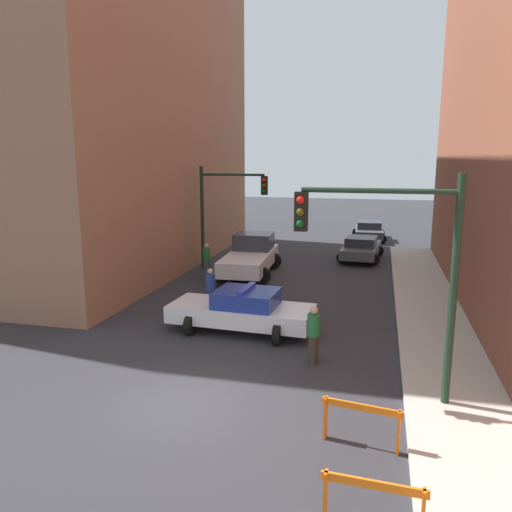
{
  "coord_description": "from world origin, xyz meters",
  "views": [
    {
      "loc": [
        4.24,
        -9.94,
        5.65
      ],
      "look_at": [
        -0.32,
        8.42,
        1.88
      ],
      "focal_mm": 35.0,
      "sensor_mm": 36.0,
      "label": 1
    }
  ],
  "objects_px": {
    "traffic_light_near": "(400,254)",
    "parked_car_near": "(361,248)",
    "barrier_front": "(373,497)",
    "white_truck": "(251,256)",
    "barrier_mid": "(361,417)",
    "traffic_light_far": "(223,203)",
    "parked_car_mid": "(369,230)",
    "pedestrian_corner": "(207,260)",
    "pedestrian_sidewalk": "(314,334)",
    "pedestrian_crossing": "(210,290)",
    "police_car": "(243,310)"
  },
  "relations": [
    {
      "from": "pedestrian_crossing",
      "to": "barrier_mid",
      "type": "xyz_separation_m",
      "value": [
        5.75,
        -7.56,
        -0.24
      ]
    },
    {
      "from": "police_car",
      "to": "barrier_front",
      "type": "xyz_separation_m",
      "value": [
        4.32,
        -8.22,
        -0.11
      ]
    },
    {
      "from": "pedestrian_crossing",
      "to": "pedestrian_sidewalk",
      "type": "xyz_separation_m",
      "value": [
        4.3,
        -3.78,
        0.0
      ]
    },
    {
      "from": "pedestrian_crossing",
      "to": "barrier_front",
      "type": "distance_m",
      "value": 11.6
    },
    {
      "from": "parked_car_mid",
      "to": "white_truck",
      "type": "bearing_deg",
      "value": -116.86
    },
    {
      "from": "traffic_light_near",
      "to": "parked_car_mid",
      "type": "distance_m",
      "value": 23.84
    },
    {
      "from": "barrier_front",
      "to": "police_car",
      "type": "bearing_deg",
      "value": 117.7
    },
    {
      "from": "barrier_mid",
      "to": "traffic_light_near",
      "type": "bearing_deg",
      "value": 72.79
    },
    {
      "from": "white_truck",
      "to": "barrier_front",
      "type": "xyz_separation_m",
      "value": [
        6.13,
        -16.22,
        -0.29
      ]
    },
    {
      "from": "barrier_front",
      "to": "parked_car_near",
      "type": "bearing_deg",
      "value": 92.75
    },
    {
      "from": "traffic_light_near",
      "to": "pedestrian_corner",
      "type": "distance_m",
      "value": 13.63
    },
    {
      "from": "pedestrian_sidewalk",
      "to": "parked_car_near",
      "type": "bearing_deg",
      "value": 132.99
    },
    {
      "from": "traffic_light_near",
      "to": "parked_car_near",
      "type": "distance_m",
      "value": 16.9
    },
    {
      "from": "white_truck",
      "to": "parked_car_near",
      "type": "height_order",
      "value": "white_truck"
    },
    {
      "from": "parked_car_mid",
      "to": "parked_car_near",
      "type": "bearing_deg",
      "value": -94.47
    },
    {
      "from": "police_car",
      "to": "white_truck",
      "type": "relative_size",
      "value": 0.87
    },
    {
      "from": "white_truck",
      "to": "barrier_mid",
      "type": "height_order",
      "value": "white_truck"
    },
    {
      "from": "traffic_light_far",
      "to": "barrier_front",
      "type": "height_order",
      "value": "traffic_light_far"
    },
    {
      "from": "traffic_light_near",
      "to": "pedestrian_crossing",
      "type": "height_order",
      "value": "traffic_light_near"
    },
    {
      "from": "parked_car_mid",
      "to": "pedestrian_sidewalk",
      "type": "xyz_separation_m",
      "value": [
        -0.95,
        -21.93,
        0.19
      ]
    },
    {
      "from": "parked_car_mid",
      "to": "traffic_light_far",
      "type": "bearing_deg",
      "value": -123.69
    },
    {
      "from": "pedestrian_sidewalk",
      "to": "barrier_mid",
      "type": "xyz_separation_m",
      "value": [
        1.45,
        -3.78,
        -0.24
      ]
    },
    {
      "from": "traffic_light_near",
      "to": "traffic_light_far",
      "type": "height_order",
      "value": "traffic_light_near"
    },
    {
      "from": "pedestrian_crossing",
      "to": "police_car",
      "type": "bearing_deg",
      "value": 36.5
    },
    {
      "from": "police_car",
      "to": "pedestrian_crossing",
      "type": "bearing_deg",
      "value": 48.04
    },
    {
      "from": "traffic_light_near",
      "to": "police_car",
      "type": "distance_m",
      "value": 6.66
    },
    {
      "from": "parked_car_near",
      "to": "pedestrian_corner",
      "type": "relative_size",
      "value": 2.67
    },
    {
      "from": "white_truck",
      "to": "pedestrian_crossing",
      "type": "xyz_separation_m",
      "value": [
        0.12,
        -6.31,
        -0.04
      ]
    },
    {
      "from": "traffic_light_near",
      "to": "pedestrian_corner",
      "type": "relative_size",
      "value": 3.13
    },
    {
      "from": "parked_car_mid",
      "to": "barrier_front",
      "type": "height_order",
      "value": "parked_car_mid"
    },
    {
      "from": "parked_car_near",
      "to": "barrier_front",
      "type": "relative_size",
      "value": 2.77
    },
    {
      "from": "barrier_mid",
      "to": "white_truck",
      "type": "bearing_deg",
      "value": 112.91
    },
    {
      "from": "traffic_light_far",
      "to": "parked_car_mid",
      "type": "relative_size",
      "value": 1.19
    },
    {
      "from": "traffic_light_near",
      "to": "barrier_front",
      "type": "xyz_separation_m",
      "value": [
        -0.37,
        -4.42,
        -2.91
      ]
    },
    {
      "from": "white_truck",
      "to": "pedestrian_sidewalk",
      "type": "relative_size",
      "value": 3.31
    },
    {
      "from": "white_truck",
      "to": "pedestrian_sidewalk",
      "type": "height_order",
      "value": "white_truck"
    },
    {
      "from": "pedestrian_crossing",
      "to": "pedestrian_sidewalk",
      "type": "distance_m",
      "value": 5.73
    },
    {
      "from": "parked_car_mid",
      "to": "police_car",
      "type": "bearing_deg",
      "value": -102.63
    },
    {
      "from": "pedestrian_crossing",
      "to": "pedestrian_corner",
      "type": "xyz_separation_m",
      "value": [
        -1.92,
        4.98,
        0.0
      ]
    },
    {
      "from": "traffic_light_far",
      "to": "pedestrian_crossing",
      "type": "bearing_deg",
      "value": -76.34
    },
    {
      "from": "police_car",
      "to": "barrier_front",
      "type": "distance_m",
      "value": 9.29
    },
    {
      "from": "pedestrian_corner",
      "to": "parked_car_mid",
      "type": "bearing_deg",
      "value": -97.23
    },
    {
      "from": "traffic_light_far",
      "to": "pedestrian_sidewalk",
      "type": "bearing_deg",
      "value": -60.61
    },
    {
      "from": "parked_car_mid",
      "to": "pedestrian_corner",
      "type": "relative_size",
      "value": 2.63
    },
    {
      "from": "parked_car_mid",
      "to": "pedestrian_sidewalk",
      "type": "relative_size",
      "value": 2.63
    },
    {
      "from": "police_car",
      "to": "pedestrian_sidewalk",
      "type": "distance_m",
      "value": 3.34
    },
    {
      "from": "traffic_light_near",
      "to": "pedestrian_corner",
      "type": "xyz_separation_m",
      "value": [
        -8.31,
        10.48,
        -2.67
      ]
    },
    {
      "from": "traffic_light_far",
      "to": "parked_car_mid",
      "type": "xyz_separation_m",
      "value": [
        6.89,
        11.38,
        -2.72
      ]
    },
    {
      "from": "police_car",
      "to": "parked_car_mid",
      "type": "distance_m",
      "value": 20.16
    },
    {
      "from": "white_truck",
      "to": "pedestrian_corner",
      "type": "height_order",
      "value": "white_truck"
    }
  ]
}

